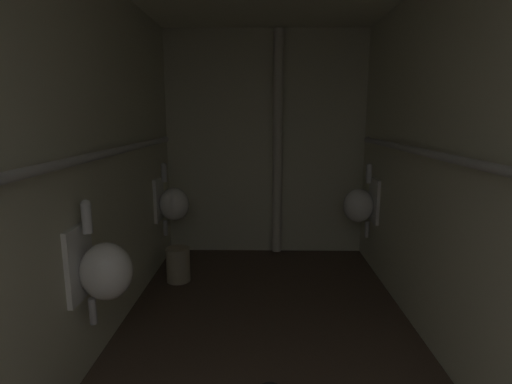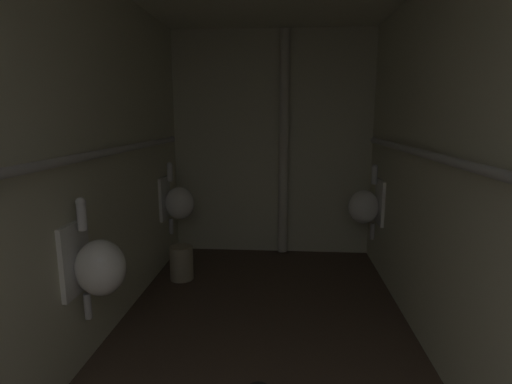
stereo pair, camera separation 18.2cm
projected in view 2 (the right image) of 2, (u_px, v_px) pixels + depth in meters
floor at (257, 380)px, 2.43m from camera, size 2.32×4.67×0.08m
wall_left at (61, 172)px, 2.27m from camera, size 0.06×4.67×2.47m
wall_right at (470, 177)px, 2.10m from camera, size 0.06×4.67×2.47m
wall_back at (272, 145)px, 4.44m from camera, size 2.32×0.06×2.47m
urinal_left_mid at (97, 266)px, 2.35m from camera, size 0.32×0.30×0.76m
urinal_left_far at (177, 202)px, 4.09m from camera, size 0.32×0.30×0.76m
urinal_right_mid at (366, 206)px, 3.92m from camera, size 0.32×0.30×0.76m
supply_pipe_left at (77, 158)px, 2.28m from camera, size 0.06×3.94×0.06m
supply_pipe_right at (453, 162)px, 2.11m from camera, size 0.06×3.92×0.06m
standpipe_back_wall at (284, 146)px, 4.33m from camera, size 0.10×0.10×2.42m
waste_bin at (182, 263)px, 3.81m from camera, size 0.22×0.22×0.33m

